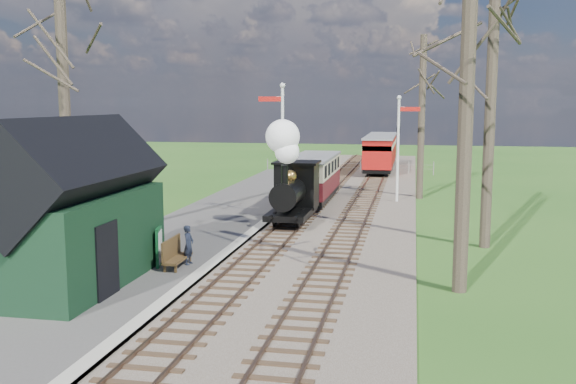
{
  "coord_description": "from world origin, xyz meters",
  "views": [
    {
      "loc": [
        5.12,
        -12.34,
        5.36
      ],
      "look_at": [
        -0.04,
        13.94,
        1.6
      ],
      "focal_mm": 40.0,
      "sensor_mm": 36.0,
      "label": 1
    }
  ],
  "objects_px": {
    "semaphore_far": "(400,141)",
    "coach": "(313,176)",
    "station_shed": "(73,213)",
    "locomotive": "(291,179)",
    "red_carriage_a": "(379,154)",
    "bench": "(174,253)",
    "red_carriage_b": "(382,149)",
    "sign_board": "(159,247)",
    "person": "(189,245)",
    "semaphore_near": "(281,141)"
  },
  "relations": [
    {
      "from": "coach",
      "to": "semaphore_far",
      "type": "bearing_deg",
      "value": 17.87
    },
    {
      "from": "semaphore_far",
      "to": "coach",
      "type": "height_order",
      "value": "semaphore_far"
    },
    {
      "from": "semaphore_near",
      "to": "person",
      "type": "distance_m",
      "value": 9.73
    },
    {
      "from": "bench",
      "to": "red_carriage_b",
      "type": "bearing_deg",
      "value": 82.0
    },
    {
      "from": "locomotive",
      "to": "red_carriage_b",
      "type": "height_order",
      "value": "locomotive"
    },
    {
      "from": "coach",
      "to": "bench",
      "type": "xyz_separation_m",
      "value": [
        -2.22,
        -14.25,
        -0.88
      ]
    },
    {
      "from": "semaphore_near",
      "to": "bench",
      "type": "distance_m",
      "value": 10.21
    },
    {
      "from": "station_shed",
      "to": "red_carriage_b",
      "type": "distance_m",
      "value": 37.26
    },
    {
      "from": "coach",
      "to": "red_carriage_b",
      "type": "bearing_deg",
      "value": 82.6
    },
    {
      "from": "station_shed",
      "to": "red_carriage_a",
      "type": "height_order",
      "value": "station_shed"
    },
    {
      "from": "coach",
      "to": "bench",
      "type": "relative_size",
      "value": 4.44
    },
    {
      "from": "red_carriage_b",
      "to": "coach",
      "type": "bearing_deg",
      "value": -97.4
    },
    {
      "from": "semaphore_near",
      "to": "coach",
      "type": "distance_m",
      "value": 5.11
    },
    {
      "from": "sign_board",
      "to": "coach",
      "type": "bearing_deg",
      "value": 79.12
    },
    {
      "from": "coach",
      "to": "red_carriage_b",
      "type": "height_order",
      "value": "red_carriage_b"
    },
    {
      "from": "sign_board",
      "to": "bench",
      "type": "height_order",
      "value": "sign_board"
    },
    {
      "from": "locomotive",
      "to": "red_carriage_a",
      "type": "bearing_deg",
      "value": 82.77
    },
    {
      "from": "semaphore_far",
      "to": "red_carriage_b",
      "type": "bearing_deg",
      "value": 95.45
    },
    {
      "from": "coach",
      "to": "sign_board",
      "type": "height_order",
      "value": "coach"
    },
    {
      "from": "locomotive",
      "to": "red_carriage_b",
      "type": "bearing_deg",
      "value": 84.28
    },
    {
      "from": "semaphore_near",
      "to": "coach",
      "type": "height_order",
      "value": "semaphore_near"
    },
    {
      "from": "red_carriage_a",
      "to": "person",
      "type": "xyz_separation_m",
      "value": [
        -4.48,
        -28.37,
        -0.73
      ]
    },
    {
      "from": "locomotive",
      "to": "sign_board",
      "type": "distance_m",
      "value": 8.68
    },
    {
      "from": "red_carriage_a",
      "to": "red_carriage_b",
      "type": "height_order",
      "value": "same"
    },
    {
      "from": "locomotive",
      "to": "red_carriage_a",
      "type": "height_order",
      "value": "locomotive"
    },
    {
      "from": "semaphore_near",
      "to": "coach",
      "type": "xyz_separation_m",
      "value": [
        0.77,
        4.59,
        -2.11
      ]
    },
    {
      "from": "red_carriage_b",
      "to": "bench",
      "type": "distance_m",
      "value": 34.61
    },
    {
      "from": "station_shed",
      "to": "red_carriage_b",
      "type": "bearing_deg",
      "value": 79.33
    },
    {
      "from": "coach",
      "to": "sign_board",
      "type": "bearing_deg",
      "value": -100.88
    },
    {
      "from": "semaphore_near",
      "to": "red_carriage_b",
      "type": "distance_m",
      "value": 24.92
    },
    {
      "from": "locomotive",
      "to": "red_carriage_a",
      "type": "xyz_separation_m",
      "value": [
        2.61,
        20.58,
        -0.51
      ]
    },
    {
      "from": "red_carriage_b",
      "to": "red_carriage_a",
      "type": "bearing_deg",
      "value": -90.0
    },
    {
      "from": "bench",
      "to": "semaphore_near",
      "type": "bearing_deg",
      "value": 81.48
    },
    {
      "from": "station_shed",
      "to": "coach",
      "type": "relative_size",
      "value": 0.88
    },
    {
      "from": "coach",
      "to": "person",
      "type": "xyz_separation_m",
      "value": [
        -1.88,
        -13.85,
        -0.68
      ]
    },
    {
      "from": "coach",
      "to": "red_carriage_a",
      "type": "distance_m",
      "value": 14.75
    },
    {
      "from": "semaphore_near",
      "to": "red_carriage_a",
      "type": "height_order",
      "value": "semaphore_near"
    },
    {
      "from": "semaphore_far",
      "to": "locomotive",
      "type": "bearing_deg",
      "value": -120.41
    },
    {
      "from": "red_carriage_a",
      "to": "person",
      "type": "distance_m",
      "value": 28.73
    },
    {
      "from": "coach",
      "to": "red_carriage_a",
      "type": "relative_size",
      "value": 1.34
    },
    {
      "from": "red_carriage_a",
      "to": "bench",
      "type": "bearing_deg",
      "value": -99.51
    },
    {
      "from": "red_carriage_b",
      "to": "person",
      "type": "xyz_separation_m",
      "value": [
        -4.48,
        -33.87,
        -0.73
      ]
    },
    {
      "from": "red_carriage_b",
      "to": "person",
      "type": "distance_m",
      "value": 34.17
    },
    {
      "from": "semaphore_far",
      "to": "sign_board",
      "type": "bearing_deg",
      "value": -114.45
    },
    {
      "from": "coach",
      "to": "sign_board",
      "type": "relative_size",
      "value": 5.81
    },
    {
      "from": "bench",
      "to": "person",
      "type": "distance_m",
      "value": 0.56
    },
    {
      "from": "locomotive",
      "to": "bench",
      "type": "xyz_separation_m",
      "value": [
        -2.2,
        -8.18,
        -1.44
      ]
    },
    {
      "from": "coach",
      "to": "bench",
      "type": "height_order",
      "value": "coach"
    },
    {
      "from": "station_shed",
      "to": "red_carriage_a",
      "type": "distance_m",
      "value": 31.87
    },
    {
      "from": "red_carriage_a",
      "to": "bench",
      "type": "height_order",
      "value": "red_carriage_a"
    }
  ]
}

